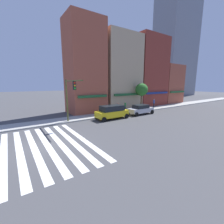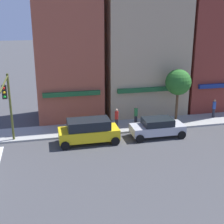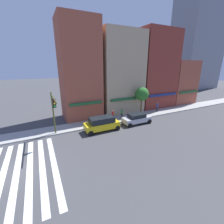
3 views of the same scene
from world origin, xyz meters
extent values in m
cube|color=#9E4C38|center=(8.92, 11.50, 7.70)|extent=(6.00, 5.00, 15.40)
cube|color=#1E592D|center=(8.92, 8.85, 3.00)|extent=(5.10, 0.30, 0.40)
cube|color=tan|center=(16.42, 11.50, 7.16)|extent=(7.81, 5.00, 14.31)
cube|color=#1E592D|center=(16.42, 8.85, 3.00)|extent=(6.64, 0.30, 0.40)
cube|color=maroon|center=(24.67, 11.50, 7.59)|extent=(8.12, 5.00, 15.19)
cylinder|color=#474C1E|center=(3.89, 6.40, 2.75)|extent=(0.18, 0.18, 5.50)
cylinder|color=#474C1E|center=(3.89, 3.81, 5.30)|extent=(0.12, 5.18, 0.12)
cube|color=black|center=(3.89, 3.55, 4.78)|extent=(0.32, 0.24, 0.95)
sphere|color=red|center=(3.89, 3.42, 5.07)|extent=(0.18, 0.18, 0.18)
sphere|color=#EAAD14|center=(3.89, 3.42, 4.77)|extent=(0.18, 0.18, 0.18)
sphere|color=green|center=(3.89, 3.42, 4.47)|extent=(0.18, 0.18, 0.18)
cube|color=yellow|center=(9.74, 4.70, 0.77)|extent=(4.71, 1.92, 0.85)
cube|color=black|center=(9.74, 4.70, 1.56)|extent=(3.30, 1.76, 0.75)
cylinder|color=black|center=(7.80, 5.65, 0.34)|extent=(0.68, 0.22, 0.68)
cylinder|color=black|center=(7.80, 3.75, 0.34)|extent=(0.68, 0.22, 0.68)
cylinder|color=black|center=(11.68, 5.65, 0.34)|extent=(0.68, 0.22, 0.68)
cylinder|color=black|center=(11.68, 3.75, 0.34)|extent=(0.68, 0.22, 0.68)
cube|color=#B7B7BC|center=(15.48, 4.70, 0.69)|extent=(4.40, 1.80, 0.70)
cube|color=black|center=(15.48, 4.70, 1.31)|extent=(2.42, 1.66, 0.55)
cylinder|color=black|center=(13.69, 5.60, 0.34)|extent=(0.68, 0.22, 0.68)
cylinder|color=black|center=(13.69, 3.80, 0.34)|extent=(0.68, 0.22, 0.68)
cylinder|color=black|center=(17.27, 5.60, 0.34)|extent=(0.68, 0.22, 0.68)
cylinder|color=black|center=(17.27, 3.80, 0.34)|extent=(0.68, 0.22, 0.68)
cylinder|color=#23232D|center=(22.44, 7.80, 0.57)|extent=(0.26, 0.26, 0.85)
cylinder|color=#2D4C9E|center=(22.44, 7.80, 1.35)|extent=(0.32, 0.32, 0.70)
sphere|color=tan|center=(22.44, 7.80, 1.81)|extent=(0.22, 0.22, 0.22)
cylinder|color=#23232D|center=(14.46, 7.47, 0.57)|extent=(0.26, 0.26, 0.85)
cylinder|color=#2D7A3D|center=(14.46, 7.47, 1.35)|extent=(0.32, 0.32, 0.70)
sphere|color=tan|center=(14.46, 7.47, 1.81)|extent=(0.22, 0.22, 0.22)
cylinder|color=#23232D|center=(12.56, 7.00, 0.57)|extent=(0.26, 0.26, 0.85)
cylinder|color=red|center=(12.56, 7.00, 1.35)|extent=(0.32, 0.32, 0.70)
sphere|color=tan|center=(12.56, 7.00, 1.81)|extent=(0.22, 0.22, 0.22)
cylinder|color=brown|center=(18.39, 7.50, 1.61)|extent=(0.24, 0.24, 2.92)
sphere|color=#286623|center=(18.39, 7.50, 3.89)|extent=(2.33, 2.33, 2.33)
camera|label=1|loc=(-2.19, -12.60, 4.99)|focal=24.00mm
camera|label=2|loc=(6.44, -17.99, 9.99)|focal=50.00mm
camera|label=3|loc=(2.51, -12.86, 8.61)|focal=24.00mm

